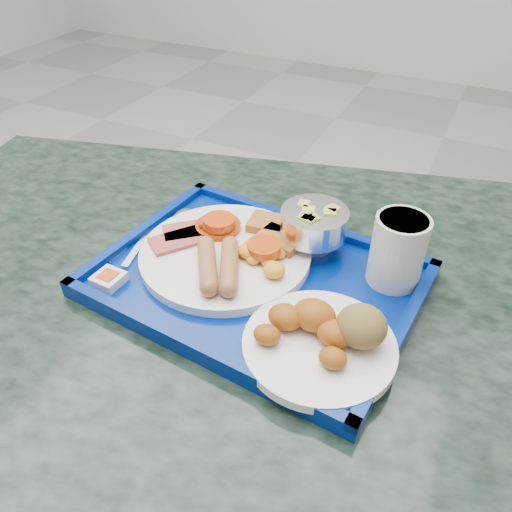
{
  "coord_description": "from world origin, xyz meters",
  "views": [
    {
      "loc": [
        0.87,
        -0.97,
        1.27
      ],
      "look_at": [
        0.63,
        -0.48,
        0.84
      ],
      "focal_mm": 35.0,
      "sensor_mm": 36.0,
      "label": 1
    }
  ],
  "objects_px": {
    "juice_cup": "(398,248)",
    "fruit_bowl": "(314,224)",
    "main_plate": "(230,251)",
    "table": "(241,379)",
    "bread_plate": "(325,336)",
    "tray": "(256,281)"
  },
  "relations": [
    {
      "from": "fruit_bowl",
      "to": "juice_cup",
      "type": "xyz_separation_m",
      "value": [
        0.13,
        -0.02,
        0.01
      ]
    },
    {
      "from": "tray",
      "to": "bread_plate",
      "type": "xyz_separation_m",
      "value": [
        0.13,
        -0.08,
        0.03
      ]
    },
    {
      "from": "table",
      "to": "bread_plate",
      "type": "distance_m",
      "value": 0.29
    },
    {
      "from": "main_plate",
      "to": "table",
      "type": "bearing_deg",
      "value": -50.43
    },
    {
      "from": "tray",
      "to": "juice_cup",
      "type": "distance_m",
      "value": 0.21
    },
    {
      "from": "bread_plate",
      "to": "fruit_bowl",
      "type": "distance_m",
      "value": 0.21
    },
    {
      "from": "tray",
      "to": "bread_plate",
      "type": "relative_size",
      "value": 2.52
    },
    {
      "from": "main_plate",
      "to": "fruit_bowl",
      "type": "distance_m",
      "value": 0.13
    },
    {
      "from": "table",
      "to": "bread_plate",
      "type": "height_order",
      "value": "bread_plate"
    },
    {
      "from": "table",
      "to": "juice_cup",
      "type": "bearing_deg",
      "value": 28.5
    },
    {
      "from": "table",
      "to": "fruit_bowl",
      "type": "distance_m",
      "value": 0.3
    },
    {
      "from": "fruit_bowl",
      "to": "main_plate",
      "type": "bearing_deg",
      "value": -143.25
    },
    {
      "from": "table",
      "to": "tray",
      "type": "height_order",
      "value": "tray"
    },
    {
      "from": "bread_plate",
      "to": "fruit_bowl",
      "type": "height_order",
      "value": "fruit_bowl"
    },
    {
      "from": "juice_cup",
      "to": "fruit_bowl",
      "type": "bearing_deg",
      "value": 171.23
    },
    {
      "from": "tray",
      "to": "fruit_bowl",
      "type": "height_order",
      "value": "fruit_bowl"
    },
    {
      "from": "tray",
      "to": "bread_plate",
      "type": "distance_m",
      "value": 0.16
    },
    {
      "from": "main_plate",
      "to": "juice_cup",
      "type": "bearing_deg",
      "value": 13.79
    },
    {
      "from": "table",
      "to": "main_plate",
      "type": "relative_size",
      "value": 5.46
    },
    {
      "from": "table",
      "to": "bread_plate",
      "type": "bearing_deg",
      "value": -21.61
    },
    {
      "from": "table",
      "to": "tray",
      "type": "relative_size",
      "value": 2.97
    },
    {
      "from": "table",
      "to": "main_plate",
      "type": "distance_m",
      "value": 0.24
    }
  ]
}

